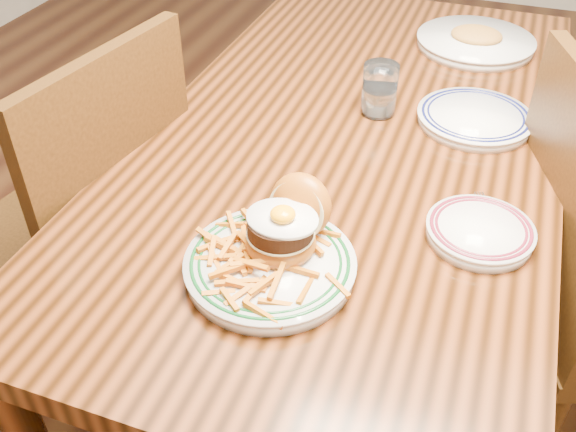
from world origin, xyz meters
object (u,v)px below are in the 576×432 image
(table, at_px, (353,161))
(chair_left, at_px, (89,226))
(side_plate, at_px, (480,231))
(main_plate, at_px, (275,250))

(table, xyz_separation_m, chair_left, (-0.55, -0.26, -0.14))
(chair_left, relative_size, side_plate, 4.99)
(chair_left, bearing_deg, main_plate, -12.40)
(table, height_order, side_plate, side_plate)
(table, bearing_deg, side_plate, -44.13)
(table, height_order, chair_left, chair_left)
(side_plate, bearing_deg, chair_left, -159.09)
(chair_left, bearing_deg, table, 33.67)
(table, height_order, main_plate, main_plate)
(main_plate, bearing_deg, table, 98.89)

